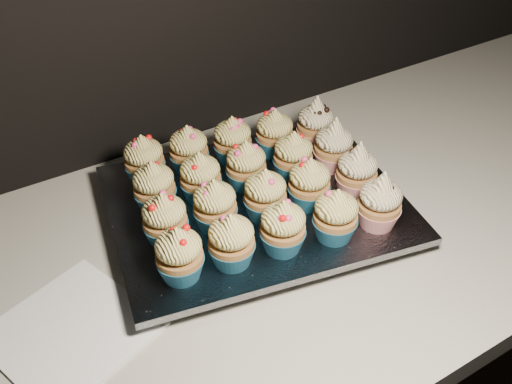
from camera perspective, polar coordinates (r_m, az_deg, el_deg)
worktop at (r=0.82m, az=-10.90°, el=-9.80°), size 2.44×0.64×0.04m
napkin at (r=0.77m, az=-18.00°, el=-13.05°), size 0.22×0.22×0.00m
baking_tray at (r=0.88m, az=0.00°, el=-1.98°), size 0.45×0.38×0.02m
foil_lining at (r=0.87m, az=0.00°, el=-1.13°), size 0.49×0.42×0.01m
cupcake_0 at (r=0.73m, az=-7.68°, el=-6.21°), size 0.06×0.06×0.08m
cupcake_1 at (r=0.75m, az=-2.47°, el=-4.89°), size 0.06×0.06×0.08m
cupcake_2 at (r=0.76m, az=2.71°, el=-3.55°), size 0.06×0.06×0.08m
cupcake_3 at (r=0.79m, az=7.96°, el=-2.36°), size 0.06×0.06×0.08m
cupcake_4 at (r=0.82m, az=12.27°, el=-1.00°), size 0.06×0.06×0.10m
cupcake_5 at (r=0.79m, az=-9.09°, el=-2.72°), size 0.06×0.06×0.08m
cupcake_6 at (r=0.80m, az=-4.12°, el=-1.35°), size 0.06×0.06×0.08m
cupcake_7 at (r=0.82m, az=0.93°, el=-0.29°), size 0.06×0.06×0.08m
cupcake_8 at (r=0.84m, az=5.35°, el=0.84°), size 0.06×0.06×0.08m
cupcake_9 at (r=0.87m, az=10.07°, el=2.04°), size 0.06×0.06×0.10m
cupcake_10 at (r=0.84m, az=-10.14°, el=0.51°), size 0.06×0.06×0.08m
cupcake_11 at (r=0.85m, az=-5.56°, el=1.46°), size 0.06×0.06×0.08m
cupcake_12 at (r=0.87m, az=-0.98°, el=2.64°), size 0.06×0.06×0.08m
cupcake_13 at (r=0.89m, az=3.73°, el=3.59°), size 0.06×0.06×0.08m
cupcake_14 at (r=0.92m, az=7.77°, el=4.56°), size 0.06×0.06×0.10m
cupcake_15 at (r=0.90m, az=-11.11°, el=3.17°), size 0.06×0.06×0.08m
cupcake_16 at (r=0.91m, az=-6.73°, el=4.19°), size 0.06×0.06×0.08m
cupcake_17 at (r=0.93m, az=-2.35°, el=5.14°), size 0.06×0.06×0.08m
cupcake_18 at (r=0.95m, az=1.87°, el=5.90°), size 0.06×0.06×0.08m
cupcake_19 at (r=0.97m, az=5.97°, el=6.79°), size 0.06×0.06×0.10m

